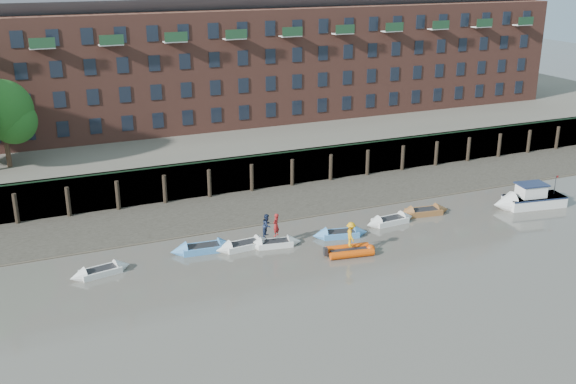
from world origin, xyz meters
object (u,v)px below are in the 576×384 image
person_rower_b (267,225)px  rowboat_6 (424,212)px  rowboat_2 (244,245)px  person_rib_crew (351,234)px  rowboat_4 (340,234)px  rib_tender (351,251)px  rowboat_5 (390,221)px  rowboat_1 (203,248)px  rowboat_3 (275,243)px  rowboat_0 (101,271)px  motor_launch (523,200)px  person_rower_a (276,225)px

person_rower_b → rowboat_6: bearing=-43.9°
rowboat_2 → person_rib_crew: (6.75, -3.97, 1.28)m
rowboat_4 → rib_tender: (-0.74, -3.18, 0.05)m
rib_tender → person_rower_b: bearing=152.1°
rowboat_5 → rowboat_6: size_ratio=0.97×
rowboat_1 → person_rib_crew: bearing=-20.4°
rowboat_3 → rowboat_2: bearing=175.9°
rowboat_1 → person_rib_crew: (9.67, -4.60, 1.26)m
rowboat_2 → rowboat_5: (12.47, -0.05, 0.00)m
rowboat_0 → rowboat_1: size_ratio=0.89×
rowboat_3 → person_rib_crew: bearing=-27.4°
person_rib_crew → rowboat_4: bearing=1.4°
rowboat_6 → rowboat_5: bearing=-163.1°
rowboat_0 → person_rower_b: 12.16m
rowboat_3 → motor_launch: 22.62m
rowboat_3 → rib_tender: bearing=-28.0°
rowboat_3 → person_rower_b: bearing=164.3°
rowboat_6 → person_rower_a: (-13.73, -1.10, 1.44)m
person_rower_a → person_rower_b: 0.66m
rowboat_2 → rowboat_4: 7.57m
motor_launch → person_rib_crew: bearing=16.8°
rowboat_2 → rowboat_4: bearing=-11.0°
rowboat_4 → rowboat_1: bearing=-176.6°
rowboat_0 → rowboat_1: bearing=-4.1°
rib_tender → person_rib_crew: 1.24m
rowboat_4 → rowboat_6: rowboat_6 is taller
rowboat_4 → person_rower_b: size_ratio=2.61×
rowboat_4 → rib_tender: bearing=-91.5°
rowboat_1 → rowboat_5: bearing=2.5°
rib_tender → rowboat_6: bearing=35.1°
rowboat_1 → rowboat_6: bearing=4.8°
rowboat_6 → rib_tender: size_ratio=1.27×
rowboat_4 → rowboat_6: size_ratio=0.97×
rowboat_1 → rowboat_2: 2.99m
rowboat_5 → rowboat_4: bearing=-174.4°
person_rib_crew → rib_tender: bearing=-149.5°
rowboat_5 → person_rower_b: 10.83m
person_rower_a → rowboat_0: bearing=-41.5°
rowboat_6 → motor_launch: motor_launch is taller
rowboat_5 → rib_tender: rowboat_5 is taller
rowboat_3 → person_rib_crew: size_ratio=2.28×
rowboat_0 → rib_tender: bearing=-23.4°
rowboat_0 → person_rower_a: person_rower_a is taller
motor_launch → person_rib_crew: 18.28m
rowboat_0 → rowboat_1: 7.47m
person_rower_a → person_rib_crew: bearing=102.0°
rowboat_6 → rowboat_3: bearing=-168.1°
rowboat_6 → rib_tender: bearing=-146.3°
rowboat_2 → rowboat_6: bearing=-2.3°
rowboat_2 → rowboat_1: bearing=163.5°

